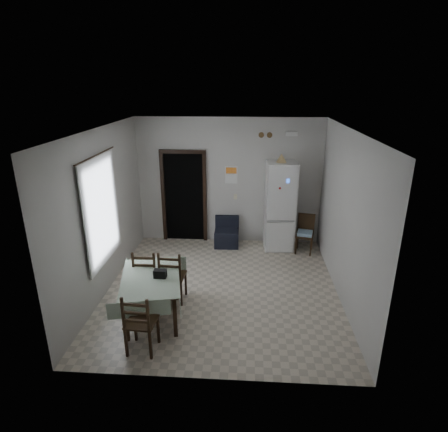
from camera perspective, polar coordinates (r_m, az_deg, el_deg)
ground at (r=7.08m, az=-0.27°, el=-10.95°), size 4.50×4.50×0.00m
ceiling at (r=6.12m, az=-0.32°, el=13.04°), size 4.20×4.50×0.02m
wall_back at (r=8.61m, az=0.78°, el=5.23°), size 4.20×0.02×2.90m
wall_front at (r=4.42m, az=-2.40°, el=-9.75°), size 4.20×0.02×2.90m
wall_left at (r=6.92m, az=-17.90°, el=0.54°), size 0.02×4.50×2.90m
wall_right at (r=6.65m, az=18.05°, el=-0.26°), size 0.02×4.50×2.90m
doorway at (r=9.02m, az=-5.85°, el=3.24°), size 1.06×0.52×2.22m
window_recess at (r=6.74m, az=-18.99°, el=0.79°), size 0.10×1.20×1.60m
curtain at (r=6.70m, az=-18.12°, el=0.77°), size 0.02×1.45×1.85m
curtain_rod at (r=6.46m, az=-18.94°, el=8.75°), size 0.02×1.60×0.02m
calendar at (r=8.55m, az=1.11°, el=6.30°), size 0.28×0.02×0.40m
calendar_image at (r=8.52m, az=1.12°, el=6.94°), size 0.24×0.01×0.14m
light_switch at (r=8.68m, az=1.75°, el=2.95°), size 0.08×0.02×0.12m
vent_left at (r=8.38m, az=5.70°, el=12.19°), size 0.12×0.03×0.12m
vent_right at (r=8.38m, az=6.96°, el=12.15°), size 0.12×0.03×0.12m
emergency_light at (r=8.39m, az=10.26°, el=12.20°), size 0.25×0.07×0.09m
fridge at (r=8.45m, az=8.52°, el=1.51°), size 0.68×0.68×1.99m
tan_cone at (r=8.14m, az=8.75°, el=8.73°), size 0.24×0.24×0.18m
navy_seat at (r=8.66m, az=0.40°, el=-2.47°), size 0.57×0.55×0.67m
corner_chair at (r=8.48m, az=12.21°, el=-2.75°), size 0.45×0.45×0.86m
dining_table at (r=6.28m, az=-10.92°, el=-11.95°), size 1.17×1.52×0.71m
black_bag at (r=6.04m, az=-9.70°, el=-8.65°), size 0.20×0.13×0.13m
dining_chair_far_left at (r=6.69m, az=-11.58°, el=-8.62°), size 0.42×0.42×0.97m
dining_chair_far_right at (r=6.58m, az=-7.80°, el=-8.88°), size 0.44×0.44×0.97m
dining_chair_near_head at (r=5.54m, az=-12.49°, el=-15.39°), size 0.44×0.44×0.95m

